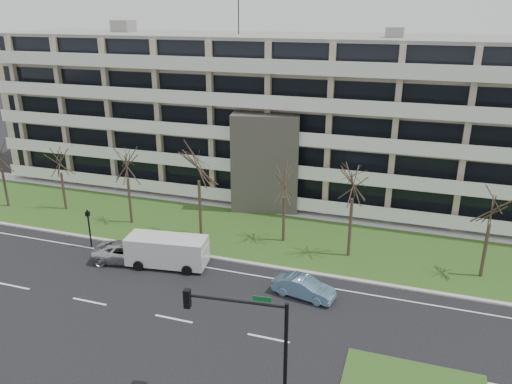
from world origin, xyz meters
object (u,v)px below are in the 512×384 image
(blue_sedan, at_px, (304,287))
(traffic_signal, at_px, (251,334))
(white_van, at_px, (168,249))
(silver_pickup, at_px, (129,252))
(pedestrian_signal, at_px, (89,224))

(blue_sedan, height_order, traffic_signal, traffic_signal)
(traffic_signal, bearing_deg, blue_sedan, 82.28)
(white_van, bearing_deg, traffic_signal, -54.47)
(silver_pickup, xyz_separation_m, pedestrian_signal, (-4.02, 0.97, 1.31))
(blue_sedan, relative_size, white_van, 0.68)
(blue_sedan, xyz_separation_m, white_van, (-10.30, 0.96, 0.67))
(traffic_signal, bearing_deg, silver_pickup, 135.75)
(white_van, relative_size, traffic_signal, 1.05)
(white_van, xyz_separation_m, pedestrian_signal, (-7.14, 0.70, 0.69))
(traffic_signal, bearing_deg, white_van, 127.30)
(blue_sedan, height_order, white_van, white_van)
(white_van, xyz_separation_m, traffic_signal, (9.99, -10.64, 2.38))
(silver_pickup, xyz_separation_m, white_van, (3.11, 0.27, 0.62))
(white_van, bearing_deg, pedestrian_signal, 166.75)
(blue_sedan, height_order, pedestrian_signal, pedestrian_signal)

